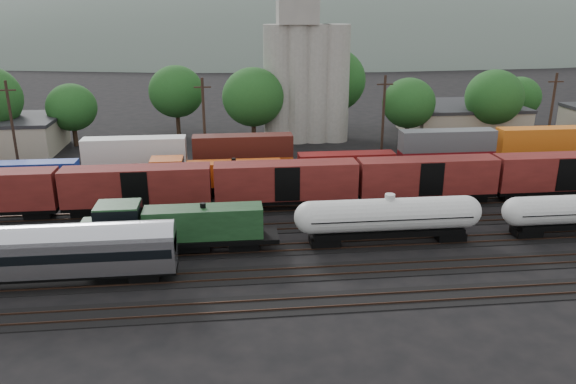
{
  "coord_description": "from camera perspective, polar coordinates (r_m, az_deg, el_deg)",
  "views": [
    {
      "loc": [
        -8.99,
        -51.11,
        21.07
      ],
      "look_at": [
        -3.15,
        2.0,
        3.0
      ],
      "focal_mm": 35.0,
      "sensor_mm": 36.0,
      "label": 1
    }
  ],
  "objects": [
    {
      "name": "grain_silo",
      "position": [
        88.51,
        1.78,
        12.31
      ],
      "size": [
        13.4,
        5.0,
        29.0
      ],
      "color": "gray",
      "rests_on": "ground"
    },
    {
      "name": "boxcar_string",
      "position": [
        59.21,
        -0.22,
        1.04
      ],
      "size": [
        138.2,
        2.9,
        4.2
      ],
      "color": "black",
      "rests_on": "ground"
    },
    {
      "name": "industrial_sheds",
      "position": [
        89.69,
        3.92,
        6.73
      ],
      "size": [
        119.38,
        17.26,
        5.1
      ],
      "color": "#9E937F",
      "rests_on": "ground"
    },
    {
      "name": "tree_band",
      "position": [
        90.58,
        5.34,
        10.11
      ],
      "size": [
        164.5,
        20.14,
        14.54
      ],
      "color": "black",
      "rests_on": "ground"
    },
    {
      "name": "passenger_coach",
      "position": [
        47.36,
        -24.34,
        -5.53
      ],
      "size": [
        21.31,
        2.63,
        4.84
      ],
      "color": "silver",
      "rests_on": "ground"
    },
    {
      "name": "distant_hills",
      "position": [
        315.6,
        -0.24,
        11.1
      ],
      "size": [
        860.0,
        286.0,
        130.0
      ],
      "color": "#59665B",
      "rests_on": "ground"
    },
    {
      "name": "tracks",
      "position": [
        55.99,
        3.44,
        -3.4
      ],
      "size": [
        180.0,
        33.2,
        0.2
      ],
      "color": "black",
      "rests_on": "ground"
    },
    {
      "name": "utility_poles",
      "position": [
        75.14,
        0.73,
        7.28
      ],
      "size": [
        122.2,
        0.36,
        12.0
      ],
      "color": "black",
      "rests_on": "ground"
    },
    {
      "name": "container_wall",
      "position": [
        69.47,
        2.83,
        3.23
      ],
      "size": [
        160.0,
        2.6,
        5.8
      ],
      "color": "black",
      "rests_on": "ground"
    },
    {
      "name": "ground",
      "position": [
        56.01,
        3.44,
        -3.45
      ],
      "size": [
        600.0,
        600.0,
        0.0
      ],
      "primitive_type": "plane",
      "color": "black"
    },
    {
      "name": "tank_car_a",
      "position": [
        51.64,
        10.2,
        -2.47
      ],
      "size": [
        17.3,
        3.1,
        4.54
      ],
      "color": "silver",
      "rests_on": "ground"
    },
    {
      "name": "green_locomotive",
      "position": [
        49.96,
        -11.99,
        -3.45
      ],
      "size": [
        17.15,
        3.03,
        4.54
      ],
      "color": "black",
      "rests_on": "ground"
    },
    {
      "name": "orange_locomotive",
      "position": [
        63.91,
        -8.19,
        1.62
      ],
      "size": [
        17.68,
        2.95,
        4.42
      ],
      "color": "black",
      "rests_on": "ground"
    }
  ]
}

